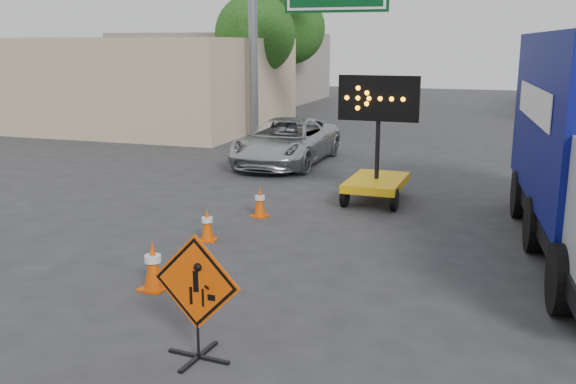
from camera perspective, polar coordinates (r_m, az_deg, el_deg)
The scene contains 12 objects.
ground at distance 8.02m, azimuth -7.59°, elevation -15.23°, with size 100.00×100.00×0.00m, color #2D2D30.
storefront_left_near at distance 31.48m, azimuth -14.63°, elevation 9.43°, with size 14.00×10.00×4.00m, color tan.
storefront_left_far at distance 44.25m, azimuth -5.67°, elevation 10.99°, with size 12.00×10.00×4.40m, color #A09486.
highway_gantry at distance 25.46m, azimuth 1.30°, elevation 15.98°, with size 6.18×0.38×6.90m.
tree_left_near at distance 30.44m, azimuth -2.95°, elevation 13.79°, with size 3.71×3.71×6.03m.
tree_left_far at distance 38.30m, azimuth 0.16°, elevation 14.31°, with size 4.10×4.10×6.66m.
construction_sign at distance 7.89m, azimuth -8.13°, elevation -8.96°, with size 1.20×0.85×1.59m.
arrow_board at distance 15.72m, azimuth 7.88°, elevation 1.57°, with size 1.93×2.16×3.05m.
pickup_truck at distance 20.54m, azimuth -0.13°, elevation 4.51°, with size 2.39×5.19×1.44m, color #B5B8BD.
cone_a at distance 10.31m, azimuth -11.90°, elevation -6.38°, with size 0.45×0.45×0.80m.
cone_b at distance 12.65m, azimuth -7.19°, elevation -2.85°, with size 0.39×0.39×0.67m.
cone_c at distance 14.31m, azimuth -2.51°, elevation -0.86°, with size 0.43×0.43×0.68m.
Camera 1 is at (3.22, -6.29, 3.79)m, focal length 40.00 mm.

